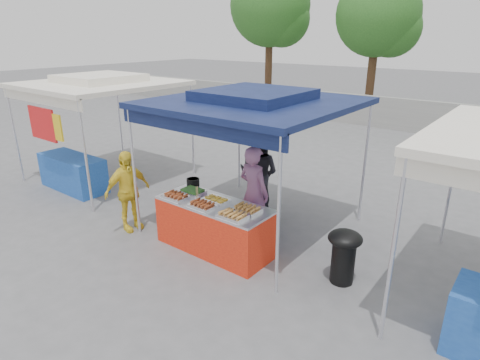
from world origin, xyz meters
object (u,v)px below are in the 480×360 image
Objects in this scene: vendor_table at (214,226)px; helper_man at (259,174)px; customer_person at (128,191)px; wok_burner at (344,252)px; vendor_woman at (254,193)px; cooking_pot at (193,182)px.

helper_man reaches higher than vendor_table.
customer_person is (-1.49, -2.02, -0.10)m from helper_man.
vendor_woman is (-1.87, 0.34, 0.36)m from wok_burner.
helper_man is at bearing 177.29° from wok_burner.
cooking_pot is 0.14× the size of helper_man.
cooking_pot is 2.98m from wok_burner.
cooking_pot is at bearing 55.67° from helper_man.
helper_man is (-2.37, 1.20, 0.37)m from wok_burner.
wok_burner is at bearing 143.57° from helper_man.
cooking_pot is 0.14× the size of vendor_woman.
vendor_table is at bearing -24.00° from cooking_pot.
vendor_table is 1.32× the size of customer_person.
cooking_pot is at bearing -154.79° from wok_burner.
customer_person is (-1.99, -1.17, -0.09)m from vendor_woman.
cooking_pot is 0.28× the size of wok_burner.
vendor_woman is 0.99m from helper_man.
vendor_woman is (0.25, 0.77, 0.42)m from vendor_table.
cooking_pot reaches higher than wok_burner.
vendor_table is 1.82m from customer_person.
cooking_pot is (-0.83, 0.37, 0.49)m from vendor_table.
vendor_woman is at bearing 20.43° from cooking_pot.
helper_man is at bearing -53.51° from vendor_woman.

